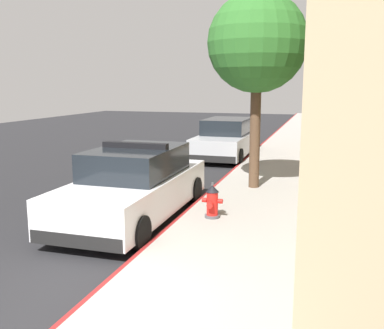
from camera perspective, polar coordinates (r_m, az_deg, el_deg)
name	(u,v)px	position (r m, az deg, el deg)	size (l,w,h in m)	color
ground_plane	(115,166)	(16.77, -9.94, -0.21)	(32.74, 60.00, 0.20)	#232326
sidewalk_pavement	(277,171)	(15.03, 10.90, -0.81)	(2.68, 60.00, 0.13)	#9E9991
curb_painted_edge	(236,169)	(15.23, 5.73, -0.53)	(0.08, 60.00, 0.13)	maroon
police_cruiser	(135,185)	(9.72, -7.39, -2.69)	(1.94, 4.84, 1.68)	white
parked_car_silver_ahead	(227,139)	(17.87, 4.49, 3.28)	(1.94, 4.84, 1.56)	#B2B5BA
fire_hydrant	(212,202)	(9.34, 2.63, -4.81)	(0.44, 0.40, 0.76)	#4C4C51
street_tree	(257,44)	(12.02, 8.44, 15.19)	(2.61, 2.61, 5.17)	brown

